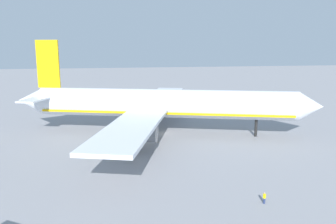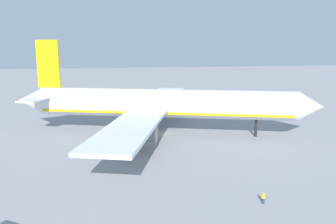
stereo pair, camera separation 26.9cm
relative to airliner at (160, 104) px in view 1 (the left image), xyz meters
The scene contains 5 objects.
ground_plane 7.66m from the airliner, 12.98° to the right, with size 600.00×600.00×0.00m, color gray.
airliner is the anchor object (origin of this frame).
baggage_cart_1 49.70m from the airliner, 98.11° to the left, with size 3.01×2.85×1.33m.
ground_worker_1 42.59m from the airliner, 80.21° to the right, with size 0.50×0.50×1.64m.
traffic_cone_2 52.25m from the airliner, 124.56° to the left, with size 0.36×0.36×0.55m, color orange.
Camera 1 is at (-16.16, -80.50, 21.35)m, focal length 35.32 mm.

